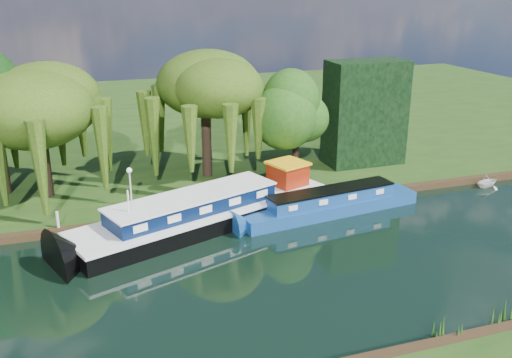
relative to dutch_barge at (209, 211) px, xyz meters
name	(u,v)px	position (x,y,z in m)	size (l,w,h in m)	color
ground	(149,293)	(-4.71, -7.02, -0.88)	(120.00, 120.00, 0.00)	black
far_bank	(98,126)	(-4.71, 26.98, -0.66)	(120.00, 52.00, 0.45)	#17330E
dutch_barge	(209,211)	(0.00, 0.00, 0.00)	(17.18, 9.31, 3.57)	black
narrowboat	(331,204)	(7.82, -0.81, -0.25)	(12.40, 3.56, 1.78)	navy
white_cruiser	(486,187)	(20.67, 0.07, -0.88)	(1.72, 1.99, 1.05)	silver
willow_left	(38,107)	(-9.28, 7.15, 5.57)	(6.90, 6.90, 8.27)	black
willow_right	(205,96)	(1.85, 7.73, 5.53)	(6.71, 6.71, 8.17)	black
tree_far_right	(297,114)	(8.04, 5.74, 4.22)	(4.13, 4.13, 6.75)	black
conifer_hedge	(365,113)	(14.29, 6.98, 3.57)	(6.00, 3.00, 8.00)	black
lamppost	(130,177)	(-4.21, 3.48, 1.54)	(0.36, 0.36, 2.56)	silver
mooring_posts	(119,212)	(-5.21, 1.38, 0.07)	(19.16, 0.16, 1.00)	silver
reeds_near	(353,347)	(2.17, -14.60, -0.33)	(33.70, 1.50, 1.10)	#194612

